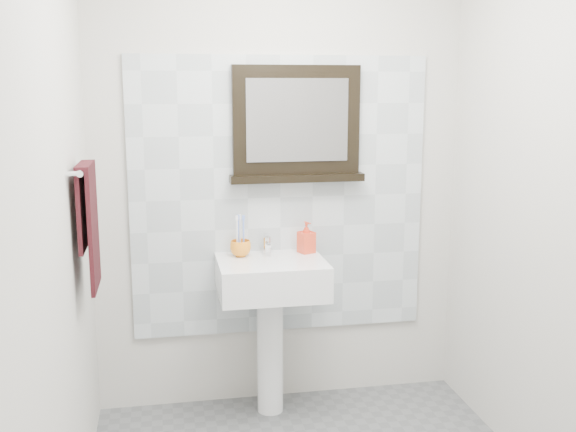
% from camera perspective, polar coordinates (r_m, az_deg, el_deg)
% --- Properties ---
extents(back_wall, '(2.00, 0.01, 2.50)m').
position_cam_1_polar(back_wall, '(3.64, -0.71, 3.20)').
color(back_wall, beige).
rests_on(back_wall, ground).
extents(front_wall, '(2.00, 0.01, 2.50)m').
position_cam_1_polar(front_wall, '(1.56, 13.57, -7.60)').
color(front_wall, beige).
rests_on(front_wall, ground).
extents(left_wall, '(0.01, 2.20, 2.50)m').
position_cam_1_polar(left_wall, '(2.52, -19.04, -0.85)').
color(left_wall, beige).
rests_on(left_wall, ground).
extents(right_wall, '(0.01, 2.20, 2.50)m').
position_cam_1_polar(right_wall, '(2.98, 22.55, 0.64)').
color(right_wall, beige).
rests_on(right_wall, ground).
extents(splashback, '(1.60, 0.02, 1.50)m').
position_cam_1_polar(splashback, '(3.64, -0.67, 1.61)').
color(splashback, silver).
rests_on(splashback, back_wall).
extents(pedestal_sink, '(0.55, 0.44, 0.96)m').
position_cam_1_polar(pedestal_sink, '(3.53, -1.44, -6.61)').
color(pedestal_sink, white).
rests_on(pedestal_sink, ground).
extents(toothbrush_cup, '(0.11, 0.11, 0.09)m').
position_cam_1_polar(toothbrush_cup, '(3.54, -4.04, -2.75)').
color(toothbrush_cup, orange).
rests_on(toothbrush_cup, pedestal_sink).
extents(toothbrushes, '(0.05, 0.04, 0.21)m').
position_cam_1_polar(toothbrushes, '(3.53, -4.11, -1.48)').
color(toothbrushes, white).
rests_on(toothbrushes, toothbrush_cup).
extents(soap_dispenser, '(0.10, 0.10, 0.17)m').
position_cam_1_polar(soap_dispenser, '(3.60, 1.56, -1.81)').
color(soap_dispenser, red).
rests_on(soap_dispenser, pedestal_sink).
extents(framed_mirror, '(0.72, 0.11, 0.61)m').
position_cam_1_polar(framed_mirror, '(3.58, 0.72, 7.58)').
color(framed_mirror, black).
rests_on(framed_mirror, back_wall).
extents(towel_bar, '(0.07, 0.40, 0.03)m').
position_cam_1_polar(towel_bar, '(2.99, -16.88, 3.91)').
color(towel_bar, silver).
rests_on(towel_bar, left_wall).
extents(hand_towel, '(0.06, 0.30, 0.55)m').
position_cam_1_polar(hand_towel, '(3.02, -16.53, -0.05)').
color(hand_towel, black).
rests_on(hand_towel, towel_bar).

